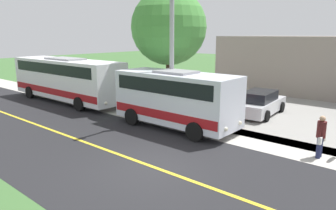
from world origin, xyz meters
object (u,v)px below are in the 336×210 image
(shuttle_bus_front, at_px, (176,97))
(street_light_pole, at_px, (170,48))
(pedestrian_with_bags, at_px, (321,135))
(transit_bus_rear, at_px, (66,78))
(parked_car_near, at_px, (260,103))
(tree_curbside, at_px, (169,27))

(shuttle_bus_front, relative_size, street_light_pole, 0.92)
(pedestrian_with_bags, bearing_deg, street_light_pole, -89.82)
(transit_bus_rear, xyz_separation_m, pedestrian_with_bags, (-0.36, 16.98, -0.81))
(street_light_pole, relative_size, parked_car_near, 1.62)
(shuttle_bus_front, relative_size, parked_car_near, 1.49)
(transit_bus_rear, height_order, street_light_pole, street_light_pole)
(pedestrian_with_bags, xyz_separation_m, street_light_pole, (0.02, -7.60, 3.15))
(tree_curbside, bearing_deg, street_light_pole, 41.20)
(transit_bus_rear, height_order, tree_curbside, tree_curbside)
(transit_bus_rear, relative_size, parked_car_near, 2.32)
(parked_car_near, bearing_deg, shuttle_bus_front, -22.47)
(tree_curbside, bearing_deg, pedestrian_with_bags, 75.67)
(shuttle_bus_front, relative_size, transit_bus_rear, 0.64)
(parked_car_near, bearing_deg, tree_curbside, -64.76)
(tree_curbside, bearing_deg, shuttle_bus_front, 45.10)
(pedestrian_with_bags, relative_size, tree_curbside, 0.23)
(transit_bus_rear, distance_m, tree_curbside, 8.44)
(shuttle_bus_front, bearing_deg, tree_curbside, -134.90)
(street_light_pole, xyz_separation_m, parked_car_near, (-4.95, 2.91, -3.37))
(pedestrian_with_bags, bearing_deg, transit_bus_rear, -88.77)
(transit_bus_rear, distance_m, street_light_pole, 9.67)
(street_light_pole, distance_m, parked_car_near, 6.66)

